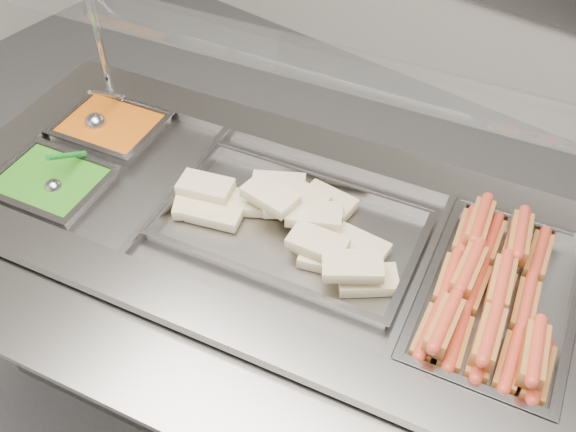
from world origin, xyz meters
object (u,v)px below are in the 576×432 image
Objects in this scene: serving_spoon at (56,182)px; steam_counter at (274,312)px; ladle at (97,121)px; pan_hotdogs at (496,304)px; pan_wraps at (291,230)px; sneeze_guard at (307,61)px.

steam_counter is at bearing 26.08° from serving_spoon.
serving_spoon is (0.13, -0.26, 0.00)m from ladle.
serving_spoon reaches higher than pan_hotdogs.
pan_wraps is 4.22× the size of serving_spoon.
sneeze_guard is at bearing 19.71° from ladle.
ladle reaches higher than steam_counter.
pan_wraps is (0.06, 0.01, 0.42)m from steam_counter.
ladle is 0.28m from serving_spoon.
serving_spoon reaches higher than pan_wraps.
pan_wraps is at bearing 12.39° from steam_counter.
ladle is (-1.29, -0.15, 0.05)m from pan_hotdogs.
pan_wraps is at bearing -62.27° from sneeze_guard.
sneeze_guard is at bearing 173.11° from pan_hotdogs.
serving_spoon is (-1.16, -0.41, 0.05)m from pan_hotdogs.
pan_hotdogs is at bearing -6.89° from sneeze_guard.
pan_wraps is at bearing -167.61° from pan_hotdogs.
pan_wraps is 0.75m from ladle.
pan_wraps is (0.10, -0.20, -0.39)m from sneeze_guard.
serving_spoon reaches higher than steam_counter.
sneeze_guard reaches higher than pan_hotdogs.
pan_hotdogs is 0.81× the size of pan_wraps.
ladle is 1.06× the size of serving_spoon.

